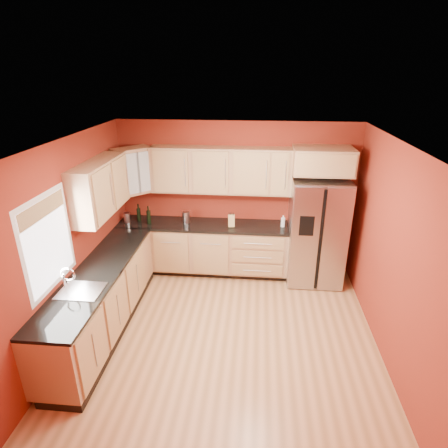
{
  "coord_description": "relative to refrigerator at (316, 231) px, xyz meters",
  "views": [
    {
      "loc": [
        0.36,
        -4.12,
        3.38
      ],
      "look_at": [
        -0.11,
        0.9,
        1.26
      ],
      "focal_mm": 30.0,
      "sensor_mm": 36.0,
      "label": 1
    }
  ],
  "objects": [
    {
      "name": "floor",
      "position": [
        -1.35,
        -1.62,
        -0.89
      ],
      "size": [
        4.0,
        4.0,
        0.0
      ],
      "primitive_type": "plane",
      "color": "#A66E40",
      "rests_on": "ground"
    },
    {
      "name": "ceiling",
      "position": [
        -1.35,
        -1.62,
        1.71
      ],
      "size": [
        4.0,
        4.0,
        0.0
      ],
      "primitive_type": "plane",
      "color": "white",
      "rests_on": "wall_back"
    },
    {
      "name": "wall_back",
      "position": [
        -1.35,
        0.38,
        0.41
      ],
      "size": [
        4.0,
        0.04,
        2.6
      ],
      "primitive_type": "cube",
      "color": "maroon",
      "rests_on": "floor"
    },
    {
      "name": "wall_front",
      "position": [
        -1.35,
        -3.62,
        0.41
      ],
      "size": [
        4.0,
        0.04,
        2.6
      ],
      "primitive_type": "cube",
      "color": "maroon",
      "rests_on": "floor"
    },
    {
      "name": "wall_left",
      "position": [
        -3.35,
        -1.62,
        0.41
      ],
      "size": [
        0.04,
        4.0,
        2.6
      ],
      "primitive_type": "cube",
      "color": "maroon",
      "rests_on": "floor"
    },
    {
      "name": "wall_right",
      "position": [
        0.65,
        -1.62,
        0.41
      ],
      "size": [
        0.04,
        4.0,
        2.6
      ],
      "primitive_type": "cube",
      "color": "maroon",
      "rests_on": "floor"
    },
    {
      "name": "base_cabinets_back",
      "position": [
        -1.9,
        0.07,
        -0.45
      ],
      "size": [
        2.9,
        0.6,
        0.88
      ],
      "primitive_type": "cube",
      "color": "#A87C51",
      "rests_on": "floor"
    },
    {
      "name": "base_cabinets_left",
      "position": [
        -3.05,
        -1.62,
        -0.45
      ],
      "size": [
        0.6,
        2.8,
        0.88
      ],
      "primitive_type": "cube",
      "color": "#A87C51",
      "rests_on": "floor"
    },
    {
      "name": "countertop_back",
      "position": [
        -1.9,
        0.06,
        0.01
      ],
      "size": [
        2.9,
        0.62,
        0.04
      ],
      "primitive_type": "cube",
      "color": "black",
      "rests_on": "base_cabinets_back"
    },
    {
      "name": "countertop_left",
      "position": [
        -3.04,
        -1.62,
        0.01
      ],
      "size": [
        0.62,
        2.8,
        0.04
      ],
      "primitive_type": "cube",
      "color": "black",
      "rests_on": "base_cabinets_left"
    },
    {
      "name": "upper_cabinets_back",
      "position": [
        -1.6,
        0.21,
        0.94
      ],
      "size": [
        2.3,
        0.33,
        0.75
      ],
      "primitive_type": "cube",
      "color": "#A87C51",
      "rests_on": "wall_back"
    },
    {
      "name": "upper_cabinets_left",
      "position": [
        -3.19,
        -0.9,
        0.94
      ],
      "size": [
        0.33,
        1.35,
        0.75
      ],
      "primitive_type": "cube",
      "color": "#A87C51",
      "rests_on": "wall_left"
    },
    {
      "name": "corner_upper_cabinet",
      "position": [
        -3.02,
        0.04,
        0.94
      ],
      "size": [
        0.67,
        0.67,
        0.75
      ],
      "primitive_type": "cube",
      "rotation": [
        0.0,
        0.0,
        0.79
      ],
      "color": "#A87C51",
      "rests_on": "wall_back"
    },
    {
      "name": "over_fridge_cabinet",
      "position": [
        0.0,
        0.07,
        1.16
      ],
      "size": [
        0.92,
        0.6,
        0.4
      ],
      "primitive_type": "cube",
      "color": "#A87C51",
      "rests_on": "wall_back"
    },
    {
      "name": "refrigerator",
      "position": [
        0.0,
        0.0,
        0.0
      ],
      "size": [
        0.9,
        0.75,
        1.78
      ],
      "primitive_type": "cube",
      "color": "silver",
      "rests_on": "floor"
    },
    {
      "name": "window",
      "position": [
        -3.33,
        -2.12,
        0.66
      ],
      "size": [
        0.03,
        0.9,
        1.0
      ],
      "primitive_type": "cube",
      "color": "white",
      "rests_on": "wall_left"
    },
    {
      "name": "sink_faucet",
      "position": [
        -3.04,
        -2.12,
        0.18
      ],
      "size": [
        0.5,
        0.42,
        0.3
      ],
      "primitive_type": null,
      "color": "white",
      "rests_on": "countertop_left"
    },
    {
      "name": "canister_left",
      "position": [
        -2.19,
        0.09,
        0.13
      ],
      "size": [
        0.14,
        0.14,
        0.2
      ],
      "primitive_type": "cylinder",
      "rotation": [
        0.0,
        0.0,
        -0.15
      ],
      "color": "silver",
      "rests_on": "countertop_back"
    },
    {
      "name": "canister_right",
      "position": [
        -3.2,
        0.02,
        0.12
      ],
      "size": [
        0.12,
        0.12,
        0.17
      ],
      "primitive_type": "cylinder",
      "rotation": [
        0.0,
        0.0,
        0.15
      ],
      "color": "silver",
      "rests_on": "countertop_back"
    },
    {
      "name": "wine_bottle_a",
      "position": [
        -2.81,
        -0.0,
        0.19
      ],
      "size": [
        0.08,
        0.08,
        0.32
      ],
      "primitive_type": null,
      "rotation": [
        0.0,
        0.0,
        -0.09
      ],
      "color": "black",
      "rests_on": "countertop_back"
    },
    {
      "name": "wine_bottle_b",
      "position": [
        -3.02,
        0.11,
        0.18
      ],
      "size": [
        0.08,
        0.08,
        0.3
      ],
      "primitive_type": null,
      "rotation": [
        0.0,
        0.0,
        -0.15
      ],
      "color": "black",
      "rests_on": "countertop_back"
    },
    {
      "name": "knife_block",
      "position": [
        -1.41,
        0.01,
        0.13
      ],
      "size": [
        0.12,
        0.11,
        0.21
      ],
      "primitive_type": "cube",
      "rotation": [
        0.0,
        0.0,
        0.13
      ],
      "color": "tan",
      "rests_on": "countertop_back"
    },
    {
      "name": "soap_dispenser",
      "position": [
        -0.55,
        0.07,
        0.13
      ],
      "size": [
        0.08,
        0.08,
        0.2
      ],
      "primitive_type": "cylinder",
      "rotation": [
        0.0,
        0.0,
        -0.16
      ],
      "color": "white",
      "rests_on": "countertop_back"
    }
  ]
}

